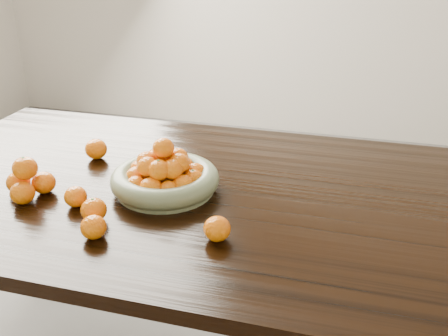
% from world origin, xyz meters
% --- Properties ---
extents(dining_table, '(2.00, 1.00, 0.75)m').
position_xyz_m(dining_table, '(0.00, 0.00, 0.66)').
color(dining_table, black).
rests_on(dining_table, ground).
extents(fruit_bowl, '(0.30, 0.30, 0.16)m').
position_xyz_m(fruit_bowl, '(-0.16, -0.04, 0.79)').
color(fruit_bowl, '#6C7656').
rests_on(fruit_bowl, dining_table).
extents(orange_pyramid, '(0.13, 0.13, 0.12)m').
position_xyz_m(orange_pyramid, '(-0.51, -0.17, 0.79)').
color(orange_pyramid, orange).
rests_on(orange_pyramid, dining_table).
extents(loose_orange_0, '(0.07, 0.07, 0.06)m').
position_xyz_m(loose_orange_0, '(-0.28, -0.24, 0.78)').
color(loose_orange_0, orange).
rests_on(loose_orange_0, dining_table).
extents(loose_orange_1, '(0.06, 0.06, 0.06)m').
position_xyz_m(loose_orange_1, '(-0.24, -0.31, 0.78)').
color(loose_orange_1, orange).
rests_on(loose_orange_1, dining_table).
extents(loose_orange_2, '(0.06, 0.06, 0.06)m').
position_xyz_m(loose_orange_2, '(0.05, -0.25, 0.78)').
color(loose_orange_2, orange).
rests_on(loose_orange_2, dining_table).
extents(loose_orange_3, '(0.07, 0.07, 0.07)m').
position_xyz_m(loose_orange_3, '(-0.46, 0.11, 0.78)').
color(loose_orange_3, orange).
rests_on(loose_orange_3, dining_table).
extents(loose_orange_4, '(0.06, 0.06, 0.06)m').
position_xyz_m(loose_orange_4, '(-0.36, -0.19, 0.78)').
color(loose_orange_4, orange).
rests_on(loose_orange_4, dining_table).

